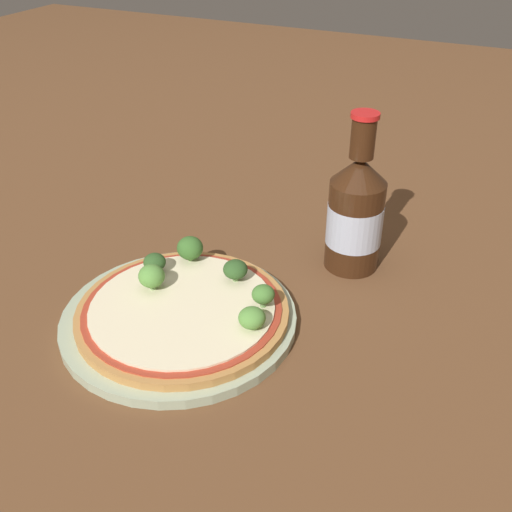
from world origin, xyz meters
name	(u,v)px	position (x,y,z in m)	size (l,w,h in m)	color
ground_plane	(181,306)	(0.00, 0.00, 0.00)	(3.00, 3.00, 0.00)	brown
plate	(179,319)	(0.02, -0.03, 0.01)	(0.27, 0.27, 0.01)	#A3B293
pizza	(183,310)	(0.02, -0.03, 0.02)	(0.24, 0.24, 0.01)	#B77F42
broccoli_floret_0	(263,295)	(0.10, 0.01, 0.04)	(0.03, 0.03, 0.03)	#6B8E51
broccoli_floret_1	(155,262)	(-0.04, 0.02, 0.04)	(0.03, 0.03, 0.03)	#6B8E51
broccoli_floret_2	(190,248)	(-0.02, 0.06, 0.04)	(0.03, 0.03, 0.03)	#6B8E51
broccoli_floret_3	(235,269)	(0.05, 0.04, 0.04)	(0.03, 0.03, 0.03)	#6B8E51
broccoli_floret_4	(252,318)	(0.11, -0.03, 0.04)	(0.03, 0.03, 0.02)	#6B8E51
broccoli_floret_5	(152,276)	(-0.03, -0.01, 0.04)	(0.03, 0.03, 0.03)	#6B8E51
beer_bottle	(355,213)	(0.16, 0.18, 0.08)	(0.07, 0.07, 0.21)	#381E0F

